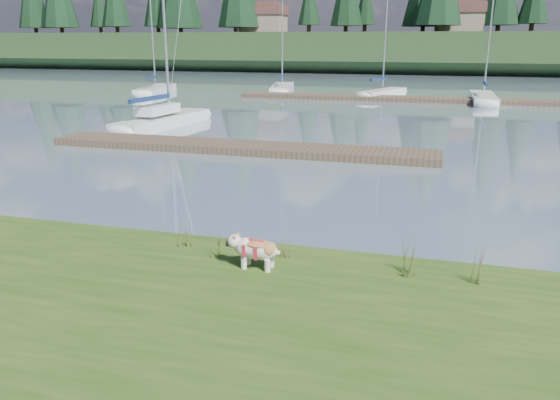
% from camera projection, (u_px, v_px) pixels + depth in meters
% --- Properties ---
extents(ground, '(200.00, 200.00, 0.00)m').
position_uv_depth(ground, '(386.00, 100.00, 40.53)').
color(ground, '#7D94A6').
rests_on(ground, ground).
extents(bank, '(60.00, 9.00, 0.35)m').
position_uv_depth(bank, '(134.00, 367.00, 7.26)').
color(bank, '#355019').
rests_on(bank, ground).
extents(ridge, '(200.00, 20.00, 5.00)m').
position_uv_depth(ridge, '(414.00, 53.00, 79.50)').
color(ridge, '#1D3017').
rests_on(ridge, ground).
extents(bulldog, '(0.99, 0.45, 0.60)m').
position_uv_depth(bulldog, '(256.00, 248.00, 9.90)').
color(bulldog, silver).
rests_on(bulldog, bank).
extents(sailboat_main, '(2.44, 8.02, 11.46)m').
position_uv_depth(sailboat_main, '(169.00, 117.00, 28.69)').
color(sailboat_main, white).
rests_on(sailboat_main, ground).
extents(dock_near, '(16.00, 2.00, 0.30)m').
position_uv_depth(dock_near, '(238.00, 147.00, 22.15)').
color(dock_near, '#4C3D2C').
rests_on(dock_near, ground).
extents(dock_far, '(26.00, 2.20, 0.30)m').
position_uv_depth(dock_far, '(413.00, 99.00, 39.96)').
color(dock_far, '#4C3D2C').
rests_on(dock_far, ground).
extents(sailboat_bg_0, '(3.13, 8.22, 11.69)m').
position_uv_depth(sailboat_bg_0, '(158.00, 89.00, 46.30)').
color(sailboat_bg_0, white).
rests_on(sailboat_bg_0, ground).
extents(sailboat_bg_1, '(3.11, 8.19, 11.98)m').
position_uv_depth(sailboat_bg_1, '(283.00, 87.00, 47.84)').
color(sailboat_bg_1, white).
rests_on(sailboat_bg_1, ground).
extents(sailboat_bg_2, '(3.69, 6.57, 10.04)m').
position_uv_depth(sailboat_bg_2, '(386.00, 92.00, 43.36)').
color(sailboat_bg_2, white).
rests_on(sailboat_bg_2, ground).
extents(sailboat_bg_3, '(1.60, 7.97, 11.71)m').
position_uv_depth(sailboat_bg_3, '(482.00, 97.00, 39.90)').
color(sailboat_bg_3, white).
rests_on(sailboat_bg_3, ground).
extents(weed_0, '(0.17, 0.14, 0.65)m').
position_uv_depth(weed_0, '(217.00, 244.00, 10.38)').
color(weed_0, '#475B23').
rests_on(weed_0, bank).
extents(weed_1, '(0.17, 0.14, 0.45)m').
position_uv_depth(weed_1, '(286.00, 248.00, 10.42)').
color(weed_1, '#475B23').
rests_on(weed_1, bank).
extents(weed_2, '(0.17, 0.14, 0.77)m').
position_uv_depth(weed_2, '(408.00, 255.00, 9.71)').
color(weed_2, '#475B23').
rests_on(weed_2, bank).
extents(weed_3, '(0.17, 0.14, 0.54)m').
position_uv_depth(weed_3, '(187.00, 236.00, 10.95)').
color(weed_3, '#475B23').
rests_on(weed_3, bank).
extents(weed_4, '(0.17, 0.14, 0.37)m').
position_uv_depth(weed_4, '(410.00, 269.00, 9.56)').
color(weed_4, '#475B23').
rests_on(weed_4, bank).
extents(weed_5, '(0.17, 0.14, 0.67)m').
position_uv_depth(weed_5, '(478.00, 268.00, 9.29)').
color(weed_5, '#475B23').
rests_on(weed_5, bank).
extents(mud_lip, '(60.00, 0.50, 0.14)m').
position_uv_depth(mud_lip, '(244.00, 254.00, 11.35)').
color(mud_lip, '#33281C').
rests_on(mud_lip, ground).
extents(house_0, '(6.30, 5.30, 4.65)m').
position_uv_depth(house_0, '(264.00, 19.00, 81.11)').
color(house_0, gray).
rests_on(house_0, ridge).
extents(house_1, '(6.30, 5.30, 4.65)m').
position_uv_depth(house_1, '(461.00, 17.00, 74.72)').
color(house_1, gray).
rests_on(house_1, ridge).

